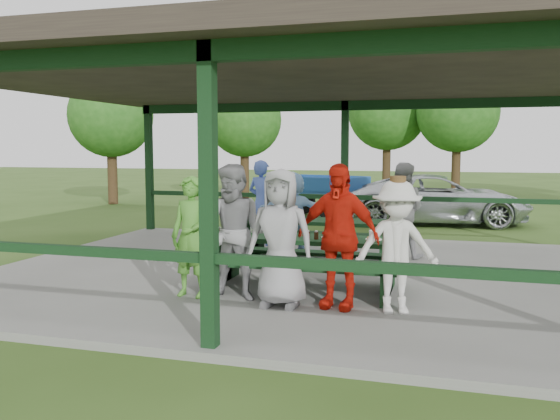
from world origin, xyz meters
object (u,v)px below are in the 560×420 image
(contestant_green, at_px, (192,237))
(contestant_grey_left, at_px, (236,232))
(farm_trailer, at_px, (317,195))
(contestant_white_fedora, at_px, (396,247))
(pickup_truck, at_px, (438,199))
(picnic_table_near, at_px, (301,256))
(contestant_red, at_px, (338,236))
(picnic_table_far, at_px, (316,235))
(spectator_lblue, at_px, (294,212))
(spectator_blue, at_px, (262,203))
(contestant_grey_mid, at_px, (281,238))
(spectator_grey, at_px, (401,210))

(contestant_green, distance_m, contestant_grey_left, 0.63)
(contestant_green, height_order, farm_trailer, contestant_green)
(contestant_white_fedora, bearing_deg, pickup_truck, 71.68)
(picnic_table_near, height_order, contestant_red, contestant_red)
(picnic_table_far, distance_m, spectator_lblue, 1.10)
(contestant_green, bearing_deg, spectator_blue, 100.59)
(contestant_green, bearing_deg, contestant_grey_mid, -1.17)
(contestant_white_fedora, bearing_deg, spectator_grey, 76.98)
(picnic_table_near, distance_m, contestant_red, 1.12)
(spectator_grey, relative_size, pickup_truck, 0.35)
(picnic_table_far, relative_size, contestant_white_fedora, 1.67)
(contestant_grey_left, height_order, pickup_truck, contestant_grey_left)
(farm_trailer, bearing_deg, picnic_table_near, -61.84)
(contestant_white_fedora, relative_size, spectator_grey, 0.96)
(contestant_green, relative_size, contestant_white_fedora, 0.98)
(picnic_table_near, bearing_deg, contestant_white_fedora, -31.01)
(contestant_grey_mid, bearing_deg, picnic_table_far, 94.02)
(spectator_grey, bearing_deg, contestant_grey_mid, 80.58)
(contestant_grey_left, bearing_deg, pickup_truck, 78.32)
(picnic_table_far, relative_size, contestant_green, 1.71)
(contestant_grey_left, height_order, contestant_grey_mid, contestant_grey_left)
(spectator_lblue, bearing_deg, contestant_grey_mid, 101.20)
(spectator_grey, height_order, farm_trailer, spectator_grey)
(spectator_lblue, bearing_deg, pickup_truck, -114.21)
(picnic_table_far, height_order, contestant_grey_mid, contestant_grey_mid)
(picnic_table_far, xyz_separation_m, pickup_truck, (1.87, 6.80, 0.10))
(spectator_lblue, distance_m, farm_trailer, 6.52)
(contestant_green, relative_size, spectator_lblue, 1.05)
(picnic_table_near, distance_m, picnic_table_far, 2.01)
(contestant_red, height_order, contestant_white_fedora, contestant_red)
(contestant_red, distance_m, spectator_grey, 3.72)
(contestant_grey_left, bearing_deg, contestant_green, -177.60)
(pickup_truck, bearing_deg, spectator_lblue, 149.46)
(contestant_red, height_order, spectator_grey, contestant_red)
(contestant_grey_left, distance_m, pickup_truck, 9.87)
(spectator_lblue, bearing_deg, picnic_table_far, 125.52)
(contestant_grey_left, distance_m, spectator_blue, 4.46)
(contestant_white_fedora, distance_m, pickup_truck, 9.64)
(contestant_grey_mid, height_order, farm_trailer, contestant_grey_mid)
(farm_trailer, bearing_deg, contestant_grey_mid, -63.02)
(picnic_table_far, xyz_separation_m, contestant_red, (0.90, -2.79, 0.42))
(contestant_red, height_order, spectator_blue, contestant_red)
(contestant_green, xyz_separation_m, spectator_blue, (-0.43, 4.34, 0.06))
(picnic_table_near, xyz_separation_m, contestant_white_fedora, (1.39, -0.83, 0.32))
(picnic_table_far, xyz_separation_m, contestant_white_fedora, (1.62, -2.83, 0.32))
(pickup_truck, relative_size, farm_trailer, 1.26)
(contestant_green, relative_size, farm_trailer, 0.42)
(spectator_grey, bearing_deg, spectator_lblue, 8.98)
(contestant_grey_left, distance_m, spectator_grey, 4.11)
(spectator_blue, bearing_deg, spectator_lblue, 159.19)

